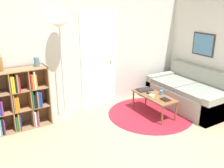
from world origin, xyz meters
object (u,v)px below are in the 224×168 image
(laptop, at_px, (145,90))
(bottle_right, at_px, (1,64))
(bowl, at_px, (152,96))
(coffee_table, at_px, (154,97))
(vase_on_shelf, at_px, (37,62))
(bookshelf, at_px, (18,100))
(floor_lamp, at_px, (60,37))
(cup, at_px, (161,92))
(couch, at_px, (190,94))

(laptop, relative_size, bottle_right, 1.22)
(bowl, distance_m, bottle_right, 2.82)
(coffee_table, xyz_separation_m, bottle_right, (-2.67, 0.82, 0.87))
(bottle_right, relative_size, vase_on_shelf, 1.74)
(bookshelf, xyz_separation_m, bottle_right, (-0.19, 0.01, 0.69))
(floor_lamp, xyz_separation_m, bottle_right, (-1.04, 0.06, -0.38))
(cup, bearing_deg, laptop, 109.18)
(couch, height_order, laptop, couch)
(couch, bearing_deg, bottle_right, 165.83)
(floor_lamp, bearing_deg, coffee_table, -25.03)
(bookshelf, height_order, bottle_right, bottle_right)
(laptop, bearing_deg, bookshelf, 168.97)
(bottle_right, bearing_deg, floor_lamp, -3.48)
(cup, xyz_separation_m, bottle_right, (-2.82, 0.87, 0.78))
(cup, bearing_deg, coffee_table, 162.11)
(floor_lamp, bearing_deg, bottle_right, 176.52)
(bookshelf, bearing_deg, bowl, -20.34)
(laptop, bearing_deg, cup, -70.82)
(coffee_table, distance_m, cup, 0.18)
(bookshelf, relative_size, couch, 0.63)
(laptop, distance_m, bottle_right, 2.85)
(laptop, relative_size, bowl, 2.96)
(couch, distance_m, cup, 0.84)
(couch, relative_size, bottle_right, 6.18)
(floor_lamp, relative_size, cup, 21.57)
(floor_lamp, bearing_deg, bowl, -28.40)
(coffee_table, height_order, laptop, laptop)
(couch, xyz_separation_m, coffee_table, (-0.97, 0.09, 0.09))
(floor_lamp, xyz_separation_m, cup, (1.78, -0.81, -1.16))
(bookshelf, bearing_deg, coffee_table, -18.25)
(bookshelf, relative_size, floor_lamp, 0.60)
(bowl, height_order, vase_on_shelf, vase_on_shelf)
(vase_on_shelf, bearing_deg, floor_lamp, -6.97)
(bookshelf, bearing_deg, couch, -14.81)
(bowl, xyz_separation_m, vase_on_shelf, (-1.96, 0.87, 0.76))
(floor_lamp, bearing_deg, cup, -24.45)
(floor_lamp, distance_m, bowl, 2.09)
(bookshelf, xyz_separation_m, floor_lamp, (0.85, -0.06, 1.07))
(couch, distance_m, bowl, 1.09)
(bottle_right, bearing_deg, coffee_table, -17.15)
(floor_lamp, xyz_separation_m, coffee_table, (1.63, -0.76, -1.25))
(vase_on_shelf, bearing_deg, bowl, -24.01)
(floor_lamp, height_order, coffee_table, floor_lamp)
(bookshelf, xyz_separation_m, vase_on_shelf, (0.40, -0.00, 0.65))
(bottle_right, bearing_deg, laptop, -10.40)
(couch, height_order, bottle_right, bottle_right)
(bowl, xyz_separation_m, cup, (0.26, 0.01, 0.02))
(couch, bearing_deg, bookshelf, 165.19)
(cup, bearing_deg, vase_on_shelf, 158.80)
(cup, relative_size, vase_on_shelf, 0.52)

